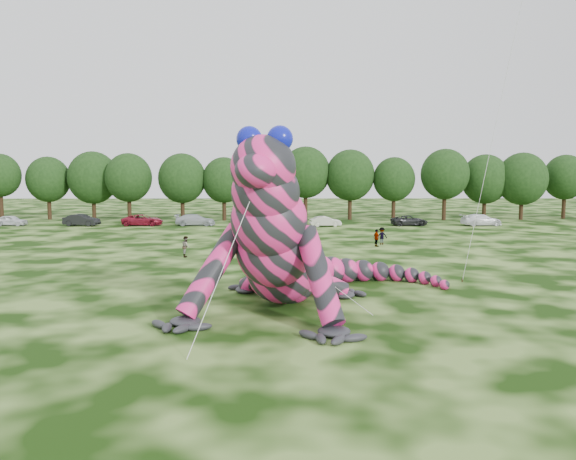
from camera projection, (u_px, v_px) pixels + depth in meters
The scene contains 28 objects.
ground at pixel (186, 343), 23.09m from camera, with size 240.00×240.00×0.00m, color #16330A.
inflatable_gecko at pixel (287, 218), 29.97m from camera, with size 15.35×18.23×9.11m, color #EE267E, non-canonical shape.
tree_3 at pixel (0, 187), 78.94m from camera, with size 5.81×5.23×9.44m, color black, non-canonical shape.
tree_4 at pixel (49, 188), 80.66m from camera, with size 6.22×5.60×9.06m, color black, non-canonical shape.
tree_5 at pixel (93, 186), 80.42m from camera, with size 7.16×6.44×9.80m, color black, non-canonical shape.
tree_6 at pixel (129, 187), 78.76m from camera, with size 6.52×5.86×9.49m, color black, non-canonical shape.
tree_7 at pixel (182, 187), 78.96m from camera, with size 6.68×6.01×9.48m, color black, non-canonical shape.
tree_8 at pixel (224, 189), 79.23m from camera, with size 6.14×5.53×8.94m, color black, non-canonical shape.
tree_9 at pixel (261, 190), 79.66m from camera, with size 5.27×4.74×8.68m, color black, non-canonical shape.
tree_10 at pixel (306, 183), 80.86m from camera, with size 7.09×6.38×10.50m, color black, non-canonical shape.
tree_11 at pixel (350, 185), 80.58m from camera, with size 7.01×6.31×10.07m, color black, non-canonical shape.
tree_12 at pixel (394, 189), 80.25m from camera, with size 5.99×5.39×8.97m, color black, non-canonical shape.
tree_13 at pixel (445, 185), 79.66m from camera, with size 6.83×6.15×10.13m, color black, non-canonical shape.
tree_14 at pixel (485, 187), 81.36m from camera, with size 6.82×6.14×9.40m, color black, non-canonical shape.
tree_15 at pixel (522, 186), 80.46m from camera, with size 7.17×6.45×9.63m, color black, non-canonical shape.
tree_16 at pixel (565, 187), 82.14m from camera, with size 6.26×5.63×9.37m, color black, non-canonical shape.
car_0 at pixel (11, 220), 71.90m from camera, with size 1.61×4.01×1.37m, color white.
car_1 at pixel (82, 220), 71.57m from camera, with size 1.60×4.58×1.51m, color black.
car_2 at pixel (143, 220), 72.05m from camera, with size 2.39×5.19×1.44m, color maroon.
car_3 at pixel (195, 220), 72.01m from camera, with size 2.07×5.10×1.48m, color #B9BFC4.
car_4 at pixel (251, 221), 71.52m from camera, with size 1.65×4.09×1.39m, color #181B52.
car_5 at pixel (325, 221), 70.96m from camera, with size 1.37×3.93×1.29m, color beige.
car_6 at pixel (409, 221), 72.08m from camera, with size 2.16×4.69×1.30m, color #252528.
car_7 at pixel (481, 220), 71.88m from camera, with size 2.12×5.21×1.51m, color white.
spectator_5 at pixel (297, 257), 40.08m from camera, with size 1.65×0.53×1.78m, color gray.
spectator_1 at pixel (186, 247), 45.93m from camera, with size 0.84×0.65×1.72m, color gray.
spectator_3 at pixel (377, 238), 52.17m from camera, with size 0.95×0.40×1.63m, color gray.
spectator_2 at pixel (382, 236), 53.65m from camera, with size 1.07×0.62×1.66m, color gray.
Camera 1 is at (3.94, -22.52, 7.07)m, focal length 35.00 mm.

